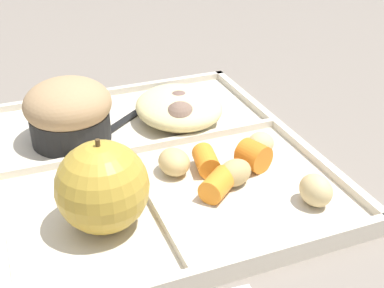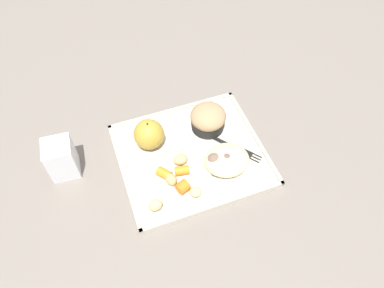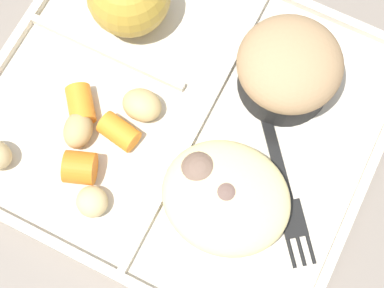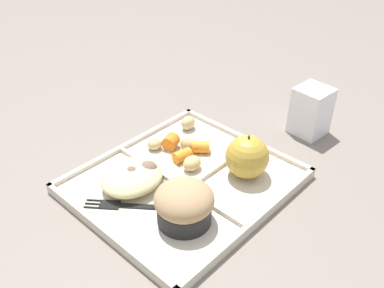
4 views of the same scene
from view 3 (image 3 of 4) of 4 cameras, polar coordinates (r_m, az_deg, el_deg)
ground at (r=0.54m, az=-1.03°, el=2.40°), size 6.00×6.00×0.00m
lunch_tray at (r=0.53m, az=-1.07°, el=2.65°), size 0.34×0.30×0.02m
bran_muffin at (r=0.52m, az=8.97°, el=6.97°), size 0.09×0.09×0.07m
carrot_slice_center at (r=0.53m, az=-10.35°, el=3.64°), size 0.04×0.04×0.02m
carrot_slice_large at (r=0.52m, az=-6.83°, el=1.15°), size 0.04×0.03×0.02m
carrot_slice_tilted at (r=0.51m, az=-10.41°, el=-2.18°), size 0.03×0.03×0.03m
potato_chunk_wedge at (r=0.52m, az=-10.56°, el=1.31°), size 0.03×0.04×0.02m
potato_chunk_small at (r=0.52m, az=-4.69°, el=3.64°), size 0.04×0.03×0.02m
potato_chunk_large at (r=0.50m, az=-9.30°, el=-5.33°), size 0.04×0.04×0.02m
egg_noodle_pile at (r=0.49m, az=3.19°, el=-4.98°), size 0.11×0.09×0.03m
meatball_center at (r=0.49m, az=3.14°, el=-4.91°), size 0.04×0.04×0.04m
meatball_side at (r=0.50m, az=2.88°, el=-2.82°), size 0.03×0.03×0.03m
meatball_back at (r=0.50m, az=0.72°, el=-2.69°), size 0.04×0.04×0.04m
meatball_front at (r=0.49m, az=3.90°, el=-5.45°), size 0.03×0.03×0.03m
plastic_fork at (r=0.51m, az=8.61°, el=-4.11°), size 0.10×0.12×0.00m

